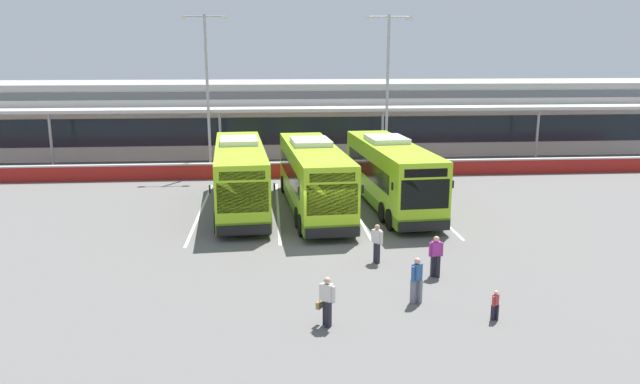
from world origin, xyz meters
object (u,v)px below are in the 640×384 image
(pedestrian_with_handbag, at_px, (327,300))
(lamp_post_west, at_px, (207,84))
(coach_bus_left_centre, at_px, (313,178))
(coach_bus_centre, at_px, (390,175))
(pedestrian_near_bin, at_px, (377,242))
(lamp_post_centre, at_px, (387,84))
(pedestrian_in_dark_coat, at_px, (436,255))
(pedestrian_approaching_bus, at_px, (417,279))
(coach_bus_leftmost, at_px, (240,177))
(pedestrian_child, at_px, (495,304))

(pedestrian_with_handbag, height_order, lamp_post_west, lamp_post_west)
(coach_bus_left_centre, bearing_deg, coach_bus_centre, 8.46)
(pedestrian_near_bin, xyz_separation_m, lamp_post_centre, (4.11, 19.38, 5.42))
(lamp_post_centre, bearing_deg, pedestrian_in_dark_coat, -95.84)
(coach_bus_left_centre, bearing_deg, pedestrian_approaching_bus, -78.50)
(coach_bus_leftmost, bearing_deg, pedestrian_in_dark_coat, -54.62)
(coach_bus_centre, height_order, pedestrian_child, coach_bus_centre)
(coach_bus_left_centre, height_order, pedestrian_in_dark_coat, coach_bus_left_centre)
(pedestrian_with_handbag, xyz_separation_m, pedestrian_in_dark_coat, (4.54, 3.87, 0.02))
(pedestrian_approaching_bus, bearing_deg, pedestrian_near_bin, 98.73)
(coach_bus_leftmost, height_order, coach_bus_left_centre, same)
(pedestrian_approaching_bus, bearing_deg, lamp_post_centre, 81.57)
(coach_bus_leftmost, xyz_separation_m, pedestrian_in_dark_coat, (7.87, -11.08, -0.91))
(coach_bus_left_centre, distance_m, pedestrian_approaching_bus, 13.01)
(coach_bus_leftmost, relative_size, lamp_post_west, 1.12)
(pedestrian_approaching_bus, xyz_separation_m, lamp_post_centre, (3.48, 23.49, 5.42))
(lamp_post_centre, bearing_deg, lamp_post_west, 177.32)
(pedestrian_child, bearing_deg, lamp_post_centre, 87.03)
(pedestrian_child, distance_m, pedestrian_near_bin, 6.34)
(coach_bus_leftmost, distance_m, pedestrian_near_bin, 11.08)
(pedestrian_near_bin, bearing_deg, pedestrian_child, -63.61)
(pedestrian_child, distance_m, lamp_post_west, 28.63)
(coach_bus_left_centre, xyz_separation_m, pedestrian_in_dark_coat, (3.91, -10.36, -0.91))
(coach_bus_left_centre, distance_m, lamp_post_west, 13.90)
(coach_bus_left_centre, height_order, pedestrian_approaching_bus, coach_bus_left_centre)
(pedestrian_in_dark_coat, height_order, pedestrian_child, pedestrian_in_dark_coat)
(coach_bus_centre, relative_size, pedestrian_in_dark_coat, 7.59)
(lamp_post_centre, bearing_deg, pedestrian_approaching_bus, -98.43)
(coach_bus_leftmost, height_order, pedestrian_in_dark_coat, coach_bus_leftmost)
(pedestrian_approaching_bus, bearing_deg, lamp_post_west, 110.90)
(pedestrian_near_bin, bearing_deg, coach_bus_centre, 75.51)
(pedestrian_child, relative_size, lamp_post_centre, 0.09)
(pedestrian_with_handbag, relative_size, pedestrian_approaching_bus, 1.00)
(pedestrian_in_dark_coat, bearing_deg, pedestrian_child, -77.54)
(pedestrian_near_bin, height_order, pedestrian_approaching_bus, same)
(coach_bus_leftmost, xyz_separation_m, pedestrian_with_handbag, (3.33, -14.95, -0.93))
(pedestrian_with_handbag, xyz_separation_m, pedestrian_approaching_bus, (3.22, 1.51, 0.02))
(coach_bus_leftmost, xyz_separation_m, lamp_post_west, (-2.64, 10.64, 4.50))
(coach_bus_centre, distance_m, pedestrian_with_handbag, 15.72)
(coach_bus_left_centre, relative_size, lamp_post_west, 1.12)
(coach_bus_left_centre, bearing_deg, pedestrian_with_handbag, -92.56)
(pedestrian_near_bin, xyz_separation_m, lamp_post_west, (-8.57, 19.97, 5.42))
(pedestrian_child, height_order, lamp_post_west, lamp_post_west)
(coach_bus_centre, xyz_separation_m, pedestrian_child, (0.42, -14.92, -1.24))
(pedestrian_with_handbag, bearing_deg, coach_bus_left_centre, 87.44)
(pedestrian_approaching_bus, bearing_deg, coach_bus_centre, 82.50)
(coach_bus_left_centre, relative_size, pedestrian_with_handbag, 7.59)
(pedestrian_in_dark_coat, height_order, lamp_post_centre, lamp_post_centre)
(pedestrian_approaching_bus, distance_m, lamp_post_centre, 24.36)
(pedestrian_near_bin, distance_m, lamp_post_west, 22.39)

